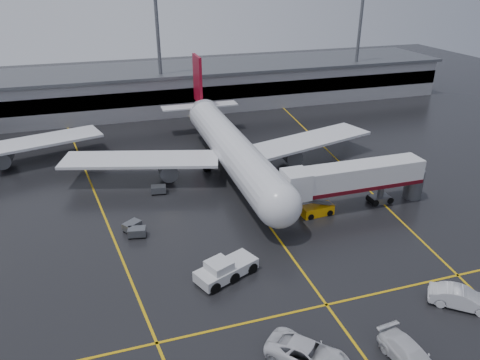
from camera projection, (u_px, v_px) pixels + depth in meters
name	position (u px, v px, depth m)	size (l,w,h in m)	color
ground	(250.00, 199.00, 60.35)	(220.00, 220.00, 0.00)	black
apron_line_centre	(250.00, 199.00, 60.35)	(0.25, 90.00, 0.02)	gold
apron_line_stop	(326.00, 305.00, 41.35)	(60.00, 0.25, 0.02)	gold
apron_line_left	(93.00, 188.00, 63.53)	(0.25, 70.00, 0.02)	gold
apron_line_right	(334.00, 157.00, 73.89)	(0.25, 70.00, 0.02)	gold
terminal	(181.00, 86.00, 99.91)	(122.00, 19.00, 8.60)	gray
light_mast_mid	(158.00, 44.00, 89.12)	(3.00, 1.20, 25.45)	#595B60
light_mast_right	(359.00, 35.00, 101.40)	(3.00, 1.20, 25.45)	#595B60
main_airliner	(229.00, 145.00, 66.94)	(48.80, 45.60, 14.10)	silver
jet_bridge	(355.00, 179.00, 56.74)	(19.90, 3.40, 6.05)	silver
pushback_tractor	(225.00, 270.00, 44.67)	(6.91, 4.89, 2.29)	silver
belt_loader	(317.00, 210.00, 56.32)	(4.17, 2.18, 2.57)	#EC9C08
service_van_a	(308.00, 355.00, 34.79)	(3.09, 6.71, 1.86)	silver
service_van_b	(411.00, 356.00, 34.75)	(2.41, 5.94, 1.72)	silver
service_van_c	(462.00, 298.00, 40.79)	(1.96, 5.63, 1.86)	silver
baggage_cart_a	(137.00, 232.00, 51.66)	(2.20, 1.64, 1.12)	#595B60
baggage_cart_b	(132.00, 226.00, 52.86)	(2.38, 2.24, 1.12)	#595B60
baggage_cart_c	(159.00, 189.00, 61.63)	(2.17, 1.57, 1.12)	#595B60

